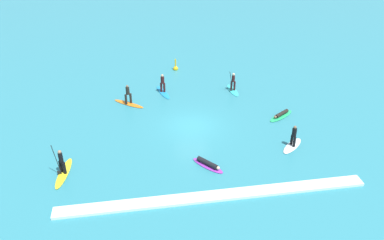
{
  "coord_description": "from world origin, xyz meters",
  "views": [
    {
      "loc": [
        -4.18,
        -26.0,
        15.56
      ],
      "look_at": [
        0.0,
        0.0,
        0.5
      ],
      "focal_mm": 36.37,
      "sensor_mm": 36.0,
      "label": 1
    }
  ],
  "objects_px": {
    "surfer_on_white_board": "(293,141)",
    "surfer_on_orange_board": "(128,99)",
    "surfer_on_blue_board": "(163,88)",
    "surfer_on_teal_board": "(233,86)",
    "surfer_on_purple_board": "(208,164)",
    "surfer_on_green_board": "(281,115)",
    "surfer_on_yellow_board": "(63,169)",
    "marker_buoy": "(176,68)"
  },
  "relations": [
    {
      "from": "surfer_on_white_board",
      "to": "surfer_on_orange_board",
      "type": "bearing_deg",
      "value": 99.66
    },
    {
      "from": "surfer_on_blue_board",
      "to": "surfer_on_teal_board",
      "type": "relative_size",
      "value": 1.16
    },
    {
      "from": "surfer_on_white_board",
      "to": "surfer_on_blue_board",
      "type": "bearing_deg",
      "value": 85.09
    },
    {
      "from": "surfer_on_purple_board",
      "to": "surfer_on_green_board",
      "type": "bearing_deg",
      "value": 88.83
    },
    {
      "from": "surfer_on_yellow_board",
      "to": "surfer_on_teal_board",
      "type": "height_order",
      "value": "surfer_on_yellow_board"
    },
    {
      "from": "surfer_on_orange_board",
      "to": "surfer_on_yellow_board",
      "type": "bearing_deg",
      "value": 103.97
    },
    {
      "from": "surfer_on_blue_board",
      "to": "surfer_on_white_board",
      "type": "relative_size",
      "value": 1.34
    },
    {
      "from": "surfer_on_blue_board",
      "to": "surfer_on_teal_board",
      "type": "xyz_separation_m",
      "value": [
        6.44,
        -0.6,
        -0.02
      ]
    },
    {
      "from": "surfer_on_blue_board",
      "to": "surfer_on_teal_board",
      "type": "height_order",
      "value": "surfer_on_teal_board"
    },
    {
      "from": "surfer_on_orange_board",
      "to": "surfer_on_teal_board",
      "type": "relative_size",
      "value": 1.04
    },
    {
      "from": "surfer_on_teal_board",
      "to": "marker_buoy",
      "type": "bearing_deg",
      "value": -146.16
    },
    {
      "from": "surfer_on_purple_board",
      "to": "surfer_on_yellow_board",
      "type": "xyz_separation_m",
      "value": [
        -9.41,
        0.68,
        0.24
      ]
    },
    {
      "from": "surfer_on_teal_board",
      "to": "surfer_on_yellow_board",
      "type": "bearing_deg",
      "value": -57.56
    },
    {
      "from": "surfer_on_blue_board",
      "to": "surfer_on_yellow_board",
      "type": "xyz_separation_m",
      "value": [
        -7.51,
        -11.07,
        -0.07
      ]
    },
    {
      "from": "surfer_on_teal_board",
      "to": "surfer_on_white_board",
      "type": "bearing_deg",
      "value": 6.7
    },
    {
      "from": "surfer_on_yellow_board",
      "to": "surfer_on_blue_board",
      "type": "bearing_deg",
      "value": 154.48
    },
    {
      "from": "surfer_on_blue_board",
      "to": "surfer_on_white_board",
      "type": "bearing_deg",
      "value": 24.3
    },
    {
      "from": "surfer_on_blue_board",
      "to": "surfer_on_purple_board",
      "type": "relative_size",
      "value": 1.3
    },
    {
      "from": "surfer_on_purple_board",
      "to": "surfer_on_orange_board",
      "type": "bearing_deg",
      "value": 167.51
    },
    {
      "from": "surfer_on_purple_board",
      "to": "surfer_on_teal_board",
      "type": "height_order",
      "value": "surfer_on_teal_board"
    },
    {
      "from": "surfer_on_teal_board",
      "to": "marker_buoy",
      "type": "xyz_separation_m",
      "value": [
        -4.62,
        5.85,
        -0.26
      ]
    },
    {
      "from": "surfer_on_blue_board",
      "to": "surfer_on_yellow_board",
      "type": "distance_m",
      "value": 13.38
    },
    {
      "from": "surfer_on_blue_board",
      "to": "marker_buoy",
      "type": "relative_size",
      "value": 2.36
    },
    {
      "from": "surfer_on_white_board",
      "to": "surfer_on_purple_board",
      "type": "bearing_deg",
      "value": 148.16
    },
    {
      "from": "surfer_on_white_board",
      "to": "marker_buoy",
      "type": "xyz_separation_m",
      "value": [
        -6.54,
        15.63,
        -0.23
      ]
    },
    {
      "from": "surfer_on_purple_board",
      "to": "surfer_on_teal_board",
      "type": "distance_m",
      "value": 12.04
    },
    {
      "from": "marker_buoy",
      "to": "surfer_on_yellow_board",
      "type": "bearing_deg",
      "value": -119.77
    },
    {
      "from": "surfer_on_green_board",
      "to": "surfer_on_purple_board",
      "type": "bearing_deg",
      "value": 3.96
    },
    {
      "from": "surfer_on_yellow_board",
      "to": "surfer_on_purple_board",
      "type": "bearing_deg",
      "value": 94.54
    },
    {
      "from": "surfer_on_white_board",
      "to": "marker_buoy",
      "type": "height_order",
      "value": "surfer_on_white_board"
    },
    {
      "from": "surfer_on_purple_board",
      "to": "surfer_on_yellow_board",
      "type": "distance_m",
      "value": 9.44
    },
    {
      "from": "surfer_on_orange_board",
      "to": "marker_buoy",
      "type": "bearing_deg",
      "value": -85.79
    },
    {
      "from": "surfer_on_orange_board",
      "to": "surfer_on_purple_board",
      "type": "bearing_deg",
      "value": 156.27
    },
    {
      "from": "surfer_on_orange_board",
      "to": "surfer_on_teal_board",
      "type": "bearing_deg",
      "value": -133.38
    },
    {
      "from": "surfer_on_blue_board",
      "to": "surfer_on_purple_board",
      "type": "distance_m",
      "value": 11.9
    },
    {
      "from": "marker_buoy",
      "to": "surfer_on_orange_board",
      "type": "bearing_deg",
      "value": -125.05
    },
    {
      "from": "surfer_on_yellow_board",
      "to": "marker_buoy",
      "type": "xyz_separation_m",
      "value": [
        9.34,
        16.32,
        -0.2
      ]
    },
    {
      "from": "surfer_on_yellow_board",
      "to": "marker_buoy",
      "type": "bearing_deg",
      "value": 158.88
    },
    {
      "from": "marker_buoy",
      "to": "surfer_on_white_board",
      "type": "bearing_deg",
      "value": -67.28
    },
    {
      "from": "surfer_on_teal_board",
      "to": "surfer_on_blue_board",
      "type": "bearing_deg",
      "value": -99.74
    },
    {
      "from": "surfer_on_teal_board",
      "to": "surfer_on_purple_board",
      "type": "bearing_deg",
      "value": -26.62
    },
    {
      "from": "surfer_on_orange_board",
      "to": "marker_buoy",
      "type": "height_order",
      "value": "surfer_on_orange_board"
    }
  ]
}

